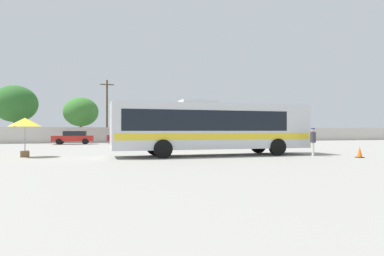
{
  "coord_description": "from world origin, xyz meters",
  "views": [
    {
      "loc": [
        -6.63,
        -20.19,
        1.56
      ],
      "look_at": [
        -0.38,
        0.99,
        1.69
      ],
      "focal_mm": 31.25,
      "sensor_mm": 36.0,
      "label": 1
    }
  ],
  "objects_px": {
    "coach_bus_silver_yellow": "(210,126)",
    "parked_car_second_maroon": "(126,137)",
    "attendant_by_bus_door": "(313,140)",
    "utility_pole_near": "(107,110)",
    "traffic_cone_on_apron": "(360,152)",
    "parked_car_leftmost_red": "(74,137)",
    "vendor_umbrella_near_gate_yellow": "(25,124)",
    "roadside_tree_midleft": "(81,112)",
    "roadside_tree_left": "(15,104)",
    "parked_car_third_maroon": "(173,136)"
  },
  "relations": [
    {
      "from": "utility_pole_near",
      "to": "roadside_tree_left",
      "type": "xyz_separation_m",
      "value": [
        -11.49,
        1.92,
        0.66
      ]
    },
    {
      "from": "roadside_tree_midleft",
      "to": "traffic_cone_on_apron",
      "type": "height_order",
      "value": "roadside_tree_midleft"
    },
    {
      "from": "coach_bus_silver_yellow",
      "to": "parked_car_leftmost_red",
      "type": "xyz_separation_m",
      "value": [
        -8.96,
        19.66,
        -1.03
      ]
    },
    {
      "from": "attendant_by_bus_door",
      "to": "roadside_tree_left",
      "type": "height_order",
      "value": "roadside_tree_left"
    },
    {
      "from": "attendant_by_bus_door",
      "to": "parked_car_leftmost_red",
      "type": "bearing_deg",
      "value": 124.34
    },
    {
      "from": "roadside_tree_left",
      "to": "roadside_tree_midleft",
      "type": "distance_m",
      "value": 8.51
    },
    {
      "from": "coach_bus_silver_yellow",
      "to": "parked_car_second_maroon",
      "type": "xyz_separation_m",
      "value": [
        -3.24,
        20.08,
        -0.99
      ]
    },
    {
      "from": "vendor_umbrella_near_gate_yellow",
      "to": "utility_pole_near",
      "type": "height_order",
      "value": "utility_pole_near"
    },
    {
      "from": "vendor_umbrella_near_gate_yellow",
      "to": "roadside_tree_midleft",
      "type": "xyz_separation_m",
      "value": [
        2.19,
        24.59,
        1.99
      ]
    },
    {
      "from": "vendor_umbrella_near_gate_yellow",
      "to": "roadside_tree_left",
      "type": "bearing_deg",
      "value": 102.64
    },
    {
      "from": "parked_car_second_maroon",
      "to": "coach_bus_silver_yellow",
      "type": "bearing_deg",
      "value": -80.83
    },
    {
      "from": "parked_car_third_maroon",
      "to": "parked_car_leftmost_red",
      "type": "bearing_deg",
      "value": -177.47
    },
    {
      "from": "roadside_tree_left",
      "to": "roadside_tree_midleft",
      "type": "bearing_deg",
      "value": -14.53
    },
    {
      "from": "roadside_tree_midleft",
      "to": "parked_car_leftmost_red",
      "type": "bearing_deg",
      "value": -94.27
    },
    {
      "from": "parked_car_leftmost_red",
      "to": "parked_car_second_maroon",
      "type": "bearing_deg",
      "value": 4.2
    },
    {
      "from": "roadside_tree_left",
      "to": "parked_car_leftmost_red",
      "type": "bearing_deg",
      "value": -49.46
    },
    {
      "from": "attendant_by_bus_door",
      "to": "parked_car_leftmost_red",
      "type": "height_order",
      "value": "attendant_by_bus_door"
    },
    {
      "from": "attendant_by_bus_door",
      "to": "parked_car_second_maroon",
      "type": "relative_size",
      "value": 0.38
    },
    {
      "from": "parked_car_leftmost_red",
      "to": "traffic_cone_on_apron",
      "type": "bearing_deg",
      "value": -54.98
    },
    {
      "from": "vendor_umbrella_near_gate_yellow",
      "to": "parked_car_leftmost_red",
      "type": "xyz_separation_m",
      "value": [
        1.68,
        17.74,
        -1.16
      ]
    },
    {
      "from": "roadside_tree_left",
      "to": "roadside_tree_midleft",
      "type": "height_order",
      "value": "roadside_tree_left"
    },
    {
      "from": "traffic_cone_on_apron",
      "to": "roadside_tree_left",
      "type": "bearing_deg",
      "value": 126.62
    },
    {
      "from": "roadside_tree_midleft",
      "to": "parked_car_second_maroon",
      "type": "bearing_deg",
      "value": -51.01
    },
    {
      "from": "parked_car_second_maroon",
      "to": "parked_car_third_maroon",
      "type": "bearing_deg",
      "value": 0.85
    },
    {
      "from": "coach_bus_silver_yellow",
      "to": "traffic_cone_on_apron",
      "type": "xyz_separation_m",
      "value": [
        7.53,
        -3.87,
        -1.49
      ]
    },
    {
      "from": "parked_car_second_maroon",
      "to": "utility_pole_near",
      "type": "bearing_deg",
      "value": 105.96
    },
    {
      "from": "parked_car_third_maroon",
      "to": "roadside_tree_midleft",
      "type": "distance_m",
      "value": 12.97
    },
    {
      "from": "parked_car_second_maroon",
      "to": "traffic_cone_on_apron",
      "type": "relative_size",
      "value": 6.97
    },
    {
      "from": "vendor_umbrella_near_gate_yellow",
      "to": "utility_pole_near",
      "type": "xyz_separation_m",
      "value": [
        5.5,
        24.79,
        2.37
      ]
    },
    {
      "from": "roadside_tree_midleft",
      "to": "utility_pole_near",
      "type": "bearing_deg",
      "value": 3.43
    },
    {
      "from": "coach_bus_silver_yellow",
      "to": "vendor_umbrella_near_gate_yellow",
      "type": "height_order",
      "value": "coach_bus_silver_yellow"
    },
    {
      "from": "coach_bus_silver_yellow",
      "to": "parked_car_second_maroon",
      "type": "relative_size",
      "value": 2.73
    },
    {
      "from": "parked_car_second_maroon",
      "to": "roadside_tree_left",
      "type": "xyz_separation_m",
      "value": [
        -13.38,
        8.55,
        4.15
      ]
    },
    {
      "from": "attendant_by_bus_door",
      "to": "parked_car_third_maroon",
      "type": "bearing_deg",
      "value": 98.77
    },
    {
      "from": "parked_car_leftmost_red",
      "to": "traffic_cone_on_apron",
      "type": "height_order",
      "value": "parked_car_leftmost_red"
    },
    {
      "from": "traffic_cone_on_apron",
      "to": "roadside_tree_midleft",
      "type": "bearing_deg",
      "value": 117.74
    },
    {
      "from": "coach_bus_silver_yellow",
      "to": "traffic_cone_on_apron",
      "type": "bearing_deg",
      "value": -27.19
    },
    {
      "from": "coach_bus_silver_yellow",
      "to": "roadside_tree_midleft",
      "type": "bearing_deg",
      "value": 107.67
    },
    {
      "from": "coach_bus_silver_yellow",
      "to": "roadside_tree_midleft",
      "type": "relative_size",
      "value": 2.09
    },
    {
      "from": "coach_bus_silver_yellow",
      "to": "parked_car_third_maroon",
      "type": "distance_m",
      "value": 20.34
    },
    {
      "from": "parked_car_second_maroon",
      "to": "traffic_cone_on_apron",
      "type": "xyz_separation_m",
      "value": [
        10.78,
        -23.95,
        -0.5
      ]
    },
    {
      "from": "utility_pole_near",
      "to": "traffic_cone_on_apron",
      "type": "relative_size",
      "value": 12.87
    },
    {
      "from": "parked_car_second_maroon",
      "to": "roadside_tree_midleft",
      "type": "relative_size",
      "value": 0.77
    },
    {
      "from": "roadside_tree_left",
      "to": "parked_car_second_maroon",
      "type": "bearing_deg",
      "value": -32.57
    },
    {
      "from": "parked_car_leftmost_red",
      "to": "parked_car_second_maroon",
      "type": "xyz_separation_m",
      "value": [
        5.71,
        0.42,
        0.03
      ]
    },
    {
      "from": "attendant_by_bus_door",
      "to": "vendor_umbrella_near_gate_yellow",
      "type": "distance_m",
      "value": 16.97
    },
    {
      "from": "traffic_cone_on_apron",
      "to": "parked_car_leftmost_red",
      "type": "bearing_deg",
      "value": 125.02
    },
    {
      "from": "parked_car_second_maroon",
      "to": "parked_car_third_maroon",
      "type": "height_order",
      "value": "parked_car_second_maroon"
    },
    {
      "from": "attendant_by_bus_door",
      "to": "parked_car_second_maroon",
      "type": "height_order",
      "value": "attendant_by_bus_door"
    },
    {
      "from": "utility_pole_near",
      "to": "traffic_cone_on_apron",
      "type": "height_order",
      "value": "utility_pole_near"
    }
  ]
}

